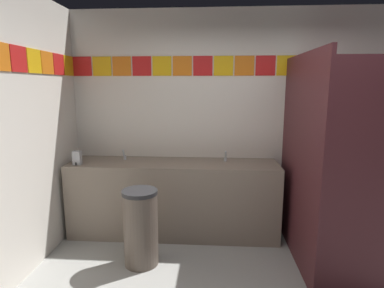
# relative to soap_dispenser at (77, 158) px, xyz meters

# --- Properties ---
(wall_back) EXTENTS (4.26, 0.09, 2.71)m
(wall_back) POSITION_rel_soap_dispenser_xyz_m (1.94, 0.51, 0.39)
(wall_back) COLOR silver
(wall_back) RESTS_ON ground_plane
(vanity_counter) EXTENTS (2.49, 0.59, 0.90)m
(vanity_counter) POSITION_rel_soap_dispenser_xyz_m (1.10, 0.18, -0.52)
(vanity_counter) COLOR gray
(vanity_counter) RESTS_ON ground_plane
(faucet_left) EXTENTS (0.04, 0.10, 0.14)m
(faucet_left) POSITION_rel_soap_dispenser_xyz_m (0.48, 0.27, -0.03)
(faucet_left) COLOR silver
(faucet_left) RESTS_ON vanity_counter
(faucet_right) EXTENTS (0.04, 0.10, 0.14)m
(faucet_right) POSITION_rel_soap_dispenser_xyz_m (1.73, 0.27, -0.03)
(faucet_right) COLOR silver
(faucet_right) RESTS_ON vanity_counter
(soap_dispenser) EXTENTS (0.09, 0.09, 0.16)m
(soap_dispenser) POSITION_rel_soap_dispenser_xyz_m (0.00, 0.00, 0.00)
(soap_dispenser) COLOR #B7BABF
(soap_dispenser) RESTS_ON vanity_counter
(stall_divider) EXTENTS (0.92, 1.45, 2.12)m
(stall_divider) POSITION_rel_soap_dispenser_xyz_m (2.62, -0.51, 0.08)
(stall_divider) COLOR #471E23
(stall_divider) RESTS_ON ground_plane
(toilet) EXTENTS (0.39, 0.49, 0.74)m
(toilet) POSITION_rel_soap_dispenser_xyz_m (3.08, 0.12, -0.67)
(toilet) COLOR white
(toilet) RESTS_ON ground_plane
(trash_bin) EXTENTS (0.35, 0.35, 0.79)m
(trash_bin) POSITION_rel_soap_dispenser_xyz_m (0.85, -0.53, -0.58)
(trash_bin) COLOR brown
(trash_bin) RESTS_ON ground_plane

